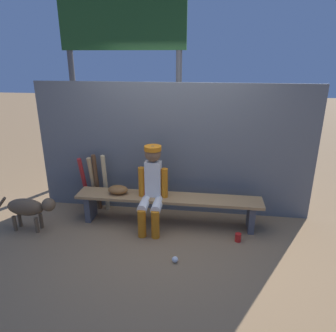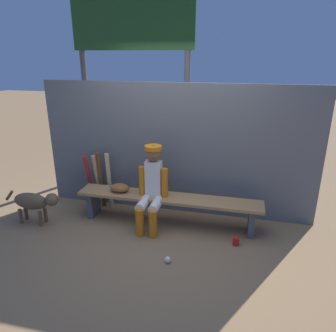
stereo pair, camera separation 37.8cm
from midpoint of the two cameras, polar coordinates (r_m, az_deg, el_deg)
ground_plane at (r=4.56m, az=2.42°, el=-10.47°), size 30.00×30.00×0.00m
chainlink_fence at (r=4.57m, az=3.65°, el=2.83°), size 4.04×0.03×1.93m
dugout_bench at (r=4.40m, az=2.48°, el=-6.67°), size 2.59×0.36×0.43m
player_seated at (r=4.22m, az=-0.47°, el=-3.58°), size 0.41×0.55×1.15m
baseball_glove at (r=4.51m, az=-6.46°, el=-4.01°), size 0.28×0.20×0.12m
bat_wood_natural at (r=4.85m, az=-8.48°, el=-2.78°), size 0.07×0.14×0.91m
bat_wood_dark at (r=4.91m, az=-9.95°, el=-2.58°), size 0.09×0.15×0.90m
bat_wood_tan at (r=4.95m, az=-10.57°, el=-2.67°), size 0.09×0.21×0.87m
bat_aluminum_red at (r=5.01m, az=-12.02°, el=-2.62°), size 0.11×0.23×0.85m
baseball at (r=3.79m, az=2.93°, el=-16.78°), size 0.07×0.07×0.07m
cup_on_ground at (r=4.20m, az=14.86°, el=-13.17°), size 0.08×0.08×0.11m
cup_on_bench at (r=4.40m, az=-1.59°, el=-4.58°), size 0.08×0.08×0.11m
scoreboard at (r=5.58m, az=-3.81°, el=21.38°), size 2.39×0.27×3.48m
dog at (r=4.72m, az=-21.12°, el=-6.15°), size 0.84×0.20×0.49m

